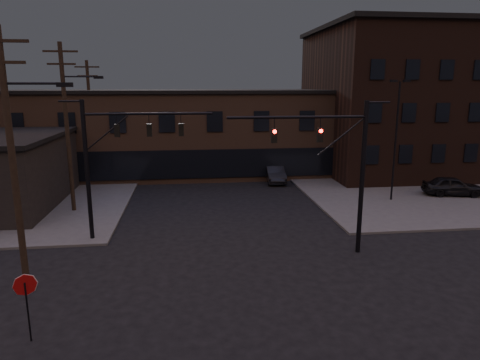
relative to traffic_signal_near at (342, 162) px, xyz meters
name	(u,v)px	position (x,y,z in m)	size (l,w,h in m)	color
ground	(250,300)	(-5.36, -4.50, -4.93)	(140.00, 140.00, 0.00)	black
sidewalk_ne	(441,176)	(16.64, 17.50, -4.86)	(30.00, 30.00, 0.15)	#474744
building_row	(211,132)	(-5.36, 23.50, -0.93)	(40.00, 12.00, 8.00)	brown
building_right	(425,103)	(16.64, 21.50, 2.07)	(22.00, 16.00, 14.00)	black
traffic_signal_near	(342,162)	(0.00, 0.00, 0.00)	(7.12, 0.24, 8.00)	black
traffic_signal_far	(110,154)	(-12.07, 3.50, 0.08)	(7.12, 0.24, 8.00)	black
stop_sign	(26,292)	(-13.36, -6.49, -3.09)	(0.72, 0.33, 2.48)	black
utility_pole_near	(14,157)	(-14.79, -2.50, 0.94)	(3.70, 0.28, 11.00)	black
utility_pole_mid	(68,125)	(-15.79, 9.50, 1.19)	(3.70, 0.28, 11.50)	black
utility_pole_far	(91,117)	(-16.86, 21.50, 0.85)	(2.20, 0.28, 11.00)	black
lot_light_a	(396,130)	(7.64, 9.50, 0.58)	(1.50, 0.28, 9.14)	black
lot_light_b	(434,123)	(13.64, 14.50, 0.58)	(1.50, 0.28, 9.14)	black
parked_car_lot_a	(452,186)	(13.07, 10.19, -4.02)	(1.79, 4.45, 1.52)	black
parked_car_lot_b	(423,164)	(16.28, 20.24, -4.15)	(1.76, 4.33, 1.26)	silver
car_crossing	(275,174)	(0.14, 17.35, -4.17)	(1.60, 4.60, 1.52)	black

